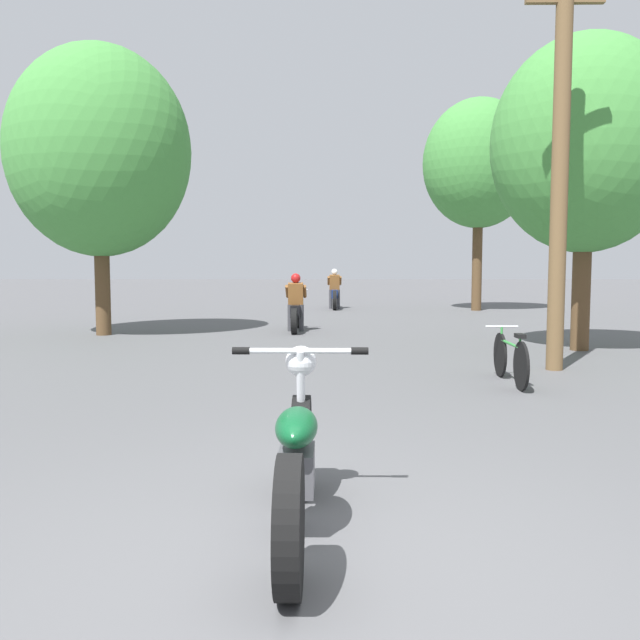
{
  "coord_description": "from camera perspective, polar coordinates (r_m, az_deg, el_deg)",
  "views": [
    {
      "loc": [
        0.07,
        -3.33,
        1.56
      ],
      "look_at": [
        -0.03,
        4.43,
        0.9
      ],
      "focal_mm": 38.0,
      "sensor_mm": 36.0,
      "label": 1
    }
  ],
  "objects": [
    {
      "name": "roadside_tree_right_near",
      "position": [
        13.02,
        21.48,
        13.55
      ],
      "size": [
        3.28,
        2.95,
        5.5
      ],
      "color": "#513A23",
      "rests_on": "ground"
    },
    {
      "name": "motorcycle_rider_lead",
      "position": [
        15.44,
        -2.05,
        0.92
      ],
      "size": [
        0.5,
        2.02,
        1.32
      ],
      "color": "black",
      "rests_on": "ground"
    },
    {
      "name": "bicycle_parked",
      "position": [
        9.08,
        15.74,
        -3.1
      ],
      "size": [
        0.44,
        1.62,
        0.71
      ],
      "color": "black",
      "rests_on": "ground"
    },
    {
      "name": "motorcycle_foreground",
      "position": [
        3.97,
        -1.95,
        -11.65
      ],
      "size": [
        0.87,
        2.08,
        1.02
      ],
      "color": "black",
      "rests_on": "ground"
    },
    {
      "name": "roadside_tree_left",
      "position": [
        15.45,
        -18.12,
        13.31
      ],
      "size": [
        3.86,
        3.47,
        6.13
      ],
      "color": "#513A23",
      "rests_on": "ground"
    },
    {
      "name": "roadside_tree_right_far",
      "position": [
        22.84,
        13.24,
        12.67
      ],
      "size": [
        3.59,
        3.23,
        6.8
      ],
      "color": "#513A23",
      "rests_on": "ground"
    },
    {
      "name": "utility_pole",
      "position": [
        10.45,
        19.58,
        12.5
      ],
      "size": [
        1.1,
        0.24,
        5.82
      ],
      "color": "brown",
      "rests_on": "ground"
    },
    {
      "name": "ground_plane",
      "position": [
        3.68,
        -0.39,
        -20.26
      ],
      "size": [
        120.0,
        120.0,
        0.0
      ],
      "primitive_type": "plane",
      "color": "#515154"
    },
    {
      "name": "motorcycle_rider_far",
      "position": [
        22.95,
        1.23,
        2.24
      ],
      "size": [
        0.5,
        2.2,
        1.35
      ],
      "color": "black",
      "rests_on": "ground"
    }
  ]
}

